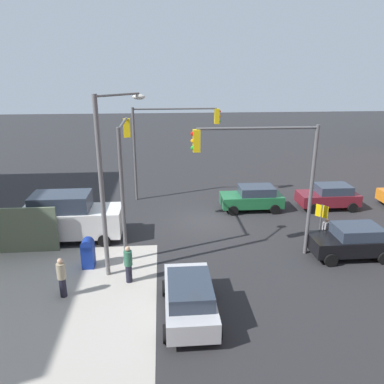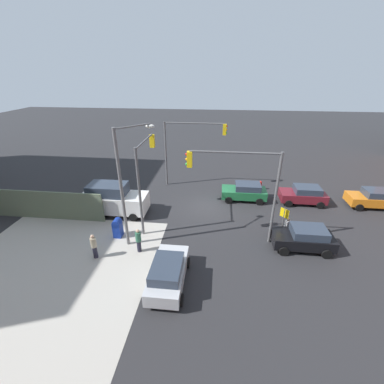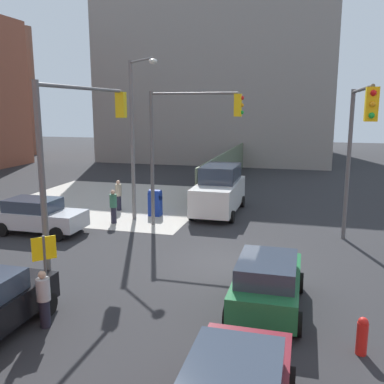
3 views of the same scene
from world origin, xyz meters
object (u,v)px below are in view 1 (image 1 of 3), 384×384
(traffic_signal_nw_corner, at_px, (267,165))
(hatchback_green, at_px, (252,198))
(pedestrian_walking_north, at_px, (62,277))
(mailbox_blue, at_px, (88,252))
(van_white_delivery, at_px, (69,217))
(traffic_signal_ne_corner, at_px, (124,161))
(sedan_black, at_px, (352,241))
(sedan_maroon, at_px, (329,196))
(pedestrian_crossing, at_px, (128,264))
(traffic_signal_se_corner, at_px, (168,134))
(sedan_silver, at_px, (189,297))
(pedestrian_waiting, at_px, (325,232))
(street_lamp_corner, at_px, (108,173))
(fire_hydrant, at_px, (268,191))

(traffic_signal_nw_corner, distance_m, hatchback_green, 7.45)
(pedestrian_walking_north, bearing_deg, mailbox_blue, -25.92)
(traffic_signal_nw_corner, relative_size, van_white_delivery, 1.20)
(traffic_signal_ne_corner, bearing_deg, van_white_delivery, -17.52)
(traffic_signal_nw_corner, relative_size, hatchback_green, 1.63)
(sedan_black, distance_m, pedestrian_walking_north, 13.63)
(sedan_maroon, height_order, pedestrian_crossing, pedestrian_crossing)
(traffic_signal_se_corner, relative_size, van_white_delivery, 1.20)
(sedan_silver, distance_m, pedestrian_waiting, 9.23)
(traffic_signal_ne_corner, xyz_separation_m, pedestrian_crossing, (-0.30, 3.68, -3.68))
(van_white_delivery, distance_m, pedestrian_walking_north, 5.69)
(pedestrian_crossing, bearing_deg, van_white_delivery, 37.63)
(street_lamp_corner, relative_size, sedan_maroon, 2.05)
(pedestrian_crossing, distance_m, pedestrian_walking_north, 2.75)
(hatchback_green, height_order, pedestrian_waiting, hatchback_green)
(traffic_signal_se_corner, distance_m, mailbox_blue, 11.03)
(van_white_delivery, bearing_deg, traffic_signal_nw_corner, 164.82)
(pedestrian_waiting, bearing_deg, traffic_signal_ne_corner, -47.02)
(sedan_maroon, relative_size, van_white_delivery, 0.72)
(mailbox_blue, xyz_separation_m, sedan_silver, (-4.46, 4.13, 0.08))
(mailbox_blue, distance_m, pedestrian_walking_north, 2.48)
(traffic_signal_ne_corner, bearing_deg, pedestrian_waiting, 174.56)
(hatchback_green, relative_size, pedestrian_waiting, 2.54)
(sedan_silver, distance_m, van_white_delivery, 9.47)
(street_lamp_corner, height_order, mailbox_blue, street_lamp_corner)
(street_lamp_corner, bearing_deg, hatchback_green, -138.19)
(pedestrian_crossing, bearing_deg, traffic_signal_se_corner, -9.71)
(traffic_signal_nw_corner, distance_m, pedestrian_waiting, 5.30)
(sedan_maroon, bearing_deg, van_white_delivery, 12.27)
(traffic_signal_se_corner, distance_m, traffic_signal_ne_corner, 7.68)
(street_lamp_corner, bearing_deg, fire_hydrant, -135.65)
(traffic_signal_ne_corner, bearing_deg, sedan_black, 168.93)
(sedan_black, height_order, sedan_silver, same)
(mailbox_blue, distance_m, hatchback_green, 11.66)
(street_lamp_corner, bearing_deg, pedestrian_crossing, 127.66)
(traffic_signal_ne_corner, height_order, sedan_silver, traffic_signal_ne_corner)
(traffic_signal_nw_corner, relative_size, mailbox_blue, 4.55)
(traffic_signal_nw_corner, relative_size, traffic_signal_ne_corner, 1.00)
(traffic_signal_ne_corner, relative_size, sedan_silver, 1.57)
(mailbox_blue, height_order, pedestrian_waiting, pedestrian_waiting)
(traffic_signal_se_corner, bearing_deg, hatchback_green, 153.73)
(traffic_signal_nw_corner, bearing_deg, pedestrian_walking_north, 17.82)
(fire_hydrant, height_order, sedan_silver, sedan_silver)
(traffic_signal_ne_corner, bearing_deg, street_lamp_corner, 80.56)
(traffic_signal_nw_corner, xyz_separation_m, pedestrian_waiting, (-3.58, -0.70, -3.85))
(fire_hydrant, bearing_deg, traffic_signal_ne_corner, 36.46)
(sedan_black, bearing_deg, mailbox_blue, 0.02)
(street_lamp_corner, xyz_separation_m, sedan_silver, (-3.21, 3.60, -3.86))
(traffic_signal_nw_corner, height_order, sedan_black, traffic_signal_nw_corner)
(street_lamp_corner, relative_size, pedestrian_walking_north, 4.59)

